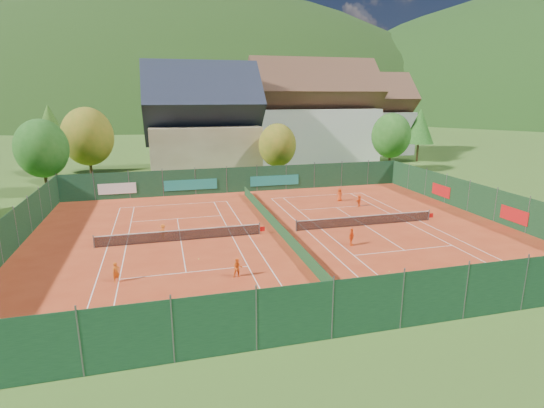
{
  "coord_description": "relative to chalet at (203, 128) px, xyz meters",
  "views": [
    {
      "loc": [
        -9.09,
        -32.56,
        11.21
      ],
      "look_at": [
        0.0,
        2.0,
        2.0
      ],
      "focal_mm": 28.0,
      "sensor_mm": 36.0,
      "label": 1
    }
  ],
  "objects": [
    {
      "name": "court_markings_right",
      "position": [
        11.0,
        -30.0,
        -6.61
      ],
      "size": [
        11.03,
        23.83,
        0.0
      ],
      "color": "white",
      "rests_on": "ground"
    },
    {
      "name": "tree_east_mid",
      "position": [
        37.0,
        2.0,
        -0.56
      ],
      "size": [
        5.04,
        5.04,
        9.0
      ],
      "color": "#4A331A",
      "rests_on": "ground"
    },
    {
      "name": "tennis_net_left",
      "position": [
        -4.85,
        -30.0,
        -6.12
      ],
      "size": [
        13.3,
        0.1,
        1.02
      ],
      "color": "#59595B",
      "rests_on": "ground"
    },
    {
      "name": "player_left_far",
      "position": [
        -6.31,
        -29.03,
        -6.03
      ],
      "size": [
        0.88,
        0.7,
        1.19
      ],
      "primitive_type": "imported",
      "rotation": [
        0.0,
        0.0,
        2.76
      ],
      "color": "orange",
      "rests_on": "ground"
    },
    {
      "name": "player_left_near",
      "position": [
        -9.22,
        -36.76,
        -5.98
      ],
      "size": [
        0.56,
        0.5,
        1.29
      ],
      "primitive_type": "imported",
      "rotation": [
        0.0,
        0.0,
        0.5
      ],
      "color": "#CE5712",
      "rests_on": "ground"
    },
    {
      "name": "mountain_backdrop",
      "position": [
        31.54,
        203.48,
        -46.26
      ],
      "size": [
        820.0,
        530.0,
        242.0
      ],
      "color": "black",
      "rests_on": "ground"
    },
    {
      "name": "court_markings_left",
      "position": [
        -5.0,
        -30.0,
        -6.61
      ],
      "size": [
        11.03,
        23.83,
        0.0
      ],
      "color": "white",
      "rests_on": "ground"
    },
    {
      "name": "ground",
      "position": [
        3.0,
        -30.0,
        -6.64
      ],
      "size": [
        600.0,
        600.0,
        0.0
      ],
      "primitive_type": "plane",
      "color": "#33581B",
      "rests_on": "ground"
    },
    {
      "name": "tree_east_front",
      "position": [
        27.0,
        -6.0,
        -1.23
      ],
      "size": [
        5.72,
        5.72,
        8.69
      ],
      "color": "#4A2C1A",
      "rests_on": "ground"
    },
    {
      "name": "fence_west",
      "position": [
        -17.0,
        -30.0,
        -5.12
      ],
      "size": [
        0.04,
        32.0,
        3.0
      ],
      "color": "#153B1F",
      "rests_on": "ground"
    },
    {
      "name": "tree_west_back",
      "position": [
        -21.0,
        4.0,
        0.11
      ],
      "size": [
        5.6,
        5.6,
        10.0
      ],
      "color": "#492D1A",
      "rests_on": "ground"
    },
    {
      "name": "tree_center",
      "position": [
        9.0,
        -8.0,
        -1.91
      ],
      "size": [
        5.01,
        5.01,
        7.6
      ],
      "color": "#4D371B",
      "rests_on": "ground"
    },
    {
      "name": "tree_west_mid",
      "position": [
        -15.0,
        -4.0,
        -0.56
      ],
      "size": [
        6.44,
        6.44,
        9.78
      ],
      "color": "#452E18",
      "rests_on": "ground"
    },
    {
      "name": "ball_hopper",
      "position": [
        13.48,
        -42.74,
        -6.07
      ],
      "size": [
        0.34,
        0.34,
        0.8
      ],
      "color": "slate",
      "rests_on": "ground"
    },
    {
      "name": "hotel_block_a",
      "position": [
        19.0,
        6.0,
        0.76
      ],
      "size": [
        21.6,
        11.0,
        17.25
      ],
      "color": "silver",
      "rests_on": "ground"
    },
    {
      "name": "chalet",
      "position": [
        0.0,
        0.0,
        0.0
      ],
      "size": [
        16.2,
        12.0,
        16.0
      ],
      "color": "#C3B189",
      "rests_on": "ground"
    },
    {
      "name": "player_right_far_a",
      "position": [
        12.39,
        -21.15,
        -5.9
      ],
      "size": [
        0.76,
        0.56,
        1.44
      ],
      "primitive_type": "imported",
      "rotation": [
        0.0,
        0.0,
        3.29
      ],
      "color": "#DA4313",
      "rests_on": "ground"
    },
    {
      "name": "player_left_mid",
      "position": [
        -1.86,
        -37.99,
        -5.98
      ],
      "size": [
        0.63,
        0.5,
        1.29
      ],
      "primitive_type": "imported",
      "rotation": [
        0.0,
        0.0,
        -0.01
      ],
      "color": "orange",
      "rests_on": "ground"
    },
    {
      "name": "hotel_block_b",
      "position": [
        33.0,
        14.0,
        -0.01
      ],
      "size": [
        17.28,
        10.0,
        15.5
      ],
      "color": "silver",
      "rests_on": "ground"
    },
    {
      "name": "loose_ball_1",
      "position": [
        7.87,
        -39.64,
        -6.59
      ],
      "size": [
        0.07,
        0.07,
        0.07
      ],
      "primitive_type": "sphere",
      "color": "#CCD833",
      "rests_on": "ground"
    },
    {
      "name": "clay_pad",
      "position": [
        3.0,
        -30.0,
        -6.62
      ],
      "size": [
        40.0,
        32.0,
        0.01
      ],
      "primitive_type": "cube",
      "color": "#AC3619",
      "rests_on": "ground"
    },
    {
      "name": "fence_east",
      "position": [
        23.0,
        -29.95,
        -5.14
      ],
      "size": [
        0.09,
        32.0,
        3.0
      ],
      "color": "#12341A",
      "rests_on": "ground"
    },
    {
      "name": "court_divider",
      "position": [
        3.0,
        -30.0,
        -6.12
      ],
      "size": [
        0.03,
        28.8,
        1.0
      ],
      "color": "#163C1D",
      "rests_on": "ground"
    },
    {
      "name": "player_right_far_b",
      "position": [
        13.45,
        -23.73,
        -6.02
      ],
      "size": [
        1.07,
        0.99,
        1.2
      ],
      "primitive_type": "imported",
      "rotation": [
        0.0,
        0.0,
        3.85
      ],
      "color": "#EB4F14",
      "rests_on": "ground"
    },
    {
      "name": "tennis_net_right",
      "position": [
        11.15,
        -30.0,
        -6.12
      ],
      "size": [
        13.3,
        0.1,
        1.02
      ],
      "color": "#59595B",
      "rests_on": "ground"
    },
    {
      "name": "tree_east_back",
      "position": [
        29.0,
        10.0,
        0.12
      ],
      "size": [
        7.15,
        7.15,
        10.86
      ],
      "color": "#492D1A",
      "rests_on": "ground"
    },
    {
      "name": "player_right_near",
      "position": [
        7.59,
        -34.41,
        -5.93
      ],
      "size": [
        0.84,
        0.79,
        1.39
      ],
      "primitive_type": "imported",
      "rotation": [
        0.0,
        0.0,
        0.72
      ],
      "color": "#FB5816",
      "rests_on": "ground"
    },
    {
      "name": "fence_north",
      "position": [
        2.54,
        -14.01,
        -5.16
      ],
      "size": [
        40.0,
        0.1,
        3.0
      ],
      "color": "#163D24",
      "rests_on": "ground"
    },
    {
      "name": "loose_ball_0",
      "position": [
        -4.0,
        -34.31,
        -6.59
      ],
      "size": [
        0.07,
        0.07,
        0.07
      ],
      "primitive_type": "sphere",
      "color": "#CCD833",
      "rests_on": "ground"
    },
    {
      "name": "tree_west_front",
      "position": [
        -19.0,
        -10.0,
        -1.23
      ],
      "size": [
        5.72,
        5.72,
        8.69
      ],
      "color": "#433018",
      "rests_on": "ground"
    },
    {
      "name": "fence_south",
      "position": [
        3.0,
        -46.0,
        -5.12
      ],
      "size": [
        40.0,
        0.04,
        3.0
      ],
      "color": "#153921",
      "rests_on": "ground"
    }
  ]
}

